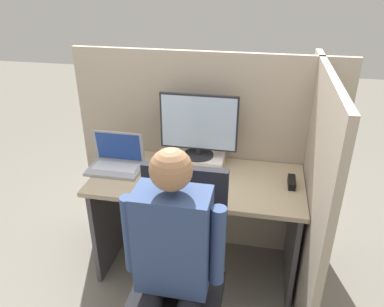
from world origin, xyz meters
name	(u,v)px	position (x,y,z in m)	size (l,w,h in m)	color
ground_plane	(188,302)	(0.00, 0.00, 0.00)	(12.00, 12.00, 0.00)	slate
cubicle_panel_back	(206,156)	(0.00, 0.65, 0.74)	(1.83, 0.05, 1.48)	tan
cubicle_panel_right	(311,197)	(0.69, 0.25, 0.74)	(0.04, 1.25, 1.48)	tan
desk	(197,204)	(0.00, 0.31, 0.56)	(1.33, 0.63, 0.75)	tan
paper_box	(198,160)	(-0.03, 0.49, 0.79)	(0.34, 0.21, 0.07)	white
monitor	(199,126)	(-0.03, 0.49, 1.04)	(0.51, 0.20, 0.42)	#232328
laptop	(116,162)	(-0.55, 0.33, 0.80)	(0.34, 0.23, 0.24)	#99999E
mouse	(153,177)	(-0.27, 0.24, 0.77)	(0.06, 0.05, 0.04)	silver
stapler	(292,182)	(0.58, 0.34, 0.78)	(0.04, 0.14, 0.05)	black
carrot_toy	(170,191)	(-0.12, 0.10, 0.78)	(0.04, 0.14, 0.04)	orange
office_chair	(179,271)	(0.02, -0.29, 0.54)	(0.52, 0.56, 1.08)	black
person	(170,263)	(0.02, -0.46, 0.75)	(0.48, 0.43, 1.30)	black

